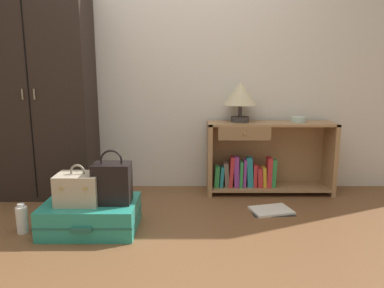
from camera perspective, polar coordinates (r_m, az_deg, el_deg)
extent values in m
plane|color=brown|center=(2.42, -5.20, -17.06)|extent=(9.00, 9.00, 0.00)
cube|color=silver|center=(3.63, -3.41, 13.62)|extent=(6.40, 0.10, 2.60)
cube|color=black|center=(3.61, -22.73, 7.41)|extent=(0.93, 0.45, 1.92)
cube|color=black|center=(3.40, -24.20, 7.13)|extent=(0.01, 0.01, 1.82)
cylinder|color=gray|center=(3.41, -25.03, 7.07)|extent=(0.01, 0.01, 0.09)
cylinder|color=gray|center=(3.37, -23.48, 7.16)|extent=(0.01, 0.01, 0.09)
cube|color=#A37A51|center=(3.48, 2.73, -2.18)|extent=(0.04, 0.32, 0.68)
cube|color=#A37A51|center=(3.72, 20.75, -2.04)|extent=(0.04, 0.32, 0.68)
cube|color=#A37A51|center=(3.49, 12.26, 3.14)|extent=(1.19, 0.32, 0.02)
cube|color=#A37A51|center=(3.63, 11.86, -6.53)|extent=(1.11, 0.32, 0.02)
cube|color=#A37A51|center=(3.70, 11.55, -1.59)|extent=(1.11, 0.01, 0.66)
cube|color=#8F6B47|center=(3.31, 8.21, 1.62)|extent=(0.48, 0.02, 0.12)
sphere|color=#9E844C|center=(3.30, 8.25, 1.57)|extent=(0.02, 0.02, 0.02)
cube|color=green|center=(3.50, 3.89, -5.06)|extent=(0.05, 0.10, 0.20)
cube|color=teal|center=(3.51, 4.65, -5.10)|extent=(0.05, 0.10, 0.20)
cube|color=#726659|center=(3.51, 5.39, -4.81)|extent=(0.06, 0.09, 0.23)
cube|color=red|center=(3.50, 6.14, -4.31)|extent=(0.06, 0.11, 0.30)
cube|color=purple|center=(3.51, 6.94, -4.30)|extent=(0.06, 0.08, 0.30)
cube|color=green|center=(3.52, 7.62, -4.65)|extent=(0.03, 0.12, 0.25)
cube|color=purple|center=(3.52, 8.20, -4.52)|extent=(0.03, 0.09, 0.27)
cube|color=teal|center=(3.53, 8.98, -4.33)|extent=(0.07, 0.09, 0.29)
cube|color=red|center=(3.55, 9.79, -4.88)|extent=(0.04, 0.09, 0.22)
cube|color=red|center=(3.56, 10.47, -5.10)|extent=(0.05, 0.12, 0.19)
cube|color=gold|center=(3.56, 11.16, -5.04)|extent=(0.04, 0.10, 0.19)
cube|color=red|center=(3.56, 11.90, -4.32)|extent=(0.05, 0.12, 0.28)
cube|color=green|center=(3.57, 12.58, -4.44)|extent=(0.04, 0.10, 0.27)
cylinder|color=#3D3838|center=(3.47, 7.48, 3.86)|extent=(0.17, 0.17, 0.05)
cylinder|color=#3D3838|center=(3.47, 7.52, 5.18)|extent=(0.04, 0.04, 0.11)
cone|color=beige|center=(3.45, 7.59, 7.86)|extent=(0.31, 0.31, 0.21)
cylinder|color=silver|center=(3.58, 16.29, 3.72)|extent=(0.14, 0.14, 0.05)
cube|color=teal|center=(2.83, -15.47, -10.74)|extent=(0.67, 0.47, 0.21)
cube|color=#235E52|center=(2.83, -15.47, -10.74)|extent=(0.68, 0.48, 0.01)
cube|color=#235E52|center=(2.61, -16.94, -12.74)|extent=(0.14, 0.02, 0.03)
cube|color=#B7A88E|center=(2.75, -17.33, -6.69)|extent=(0.30, 0.23, 0.22)
torus|color=gray|center=(2.71, -17.49, -4.12)|extent=(0.11, 0.02, 0.11)
cube|color=tan|center=(2.65, -19.85, -6.60)|extent=(0.02, 0.01, 0.02)
cube|color=tan|center=(2.60, -16.39, -6.73)|extent=(0.02, 0.01, 0.02)
cube|color=black|center=(2.69, -12.38, -5.99)|extent=(0.26, 0.18, 0.29)
torus|color=black|center=(2.65, -12.52, -2.57)|extent=(0.16, 0.01, 0.16)
cylinder|color=white|center=(2.95, -25.05, -10.70)|extent=(0.08, 0.08, 0.20)
cylinder|color=silver|center=(2.91, -25.23, -8.69)|extent=(0.05, 0.05, 0.02)
cube|color=white|center=(3.16, 12.26, -10.09)|extent=(0.37, 0.31, 0.02)
cube|color=black|center=(3.16, 12.26, -10.22)|extent=(0.36, 0.28, 0.01)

